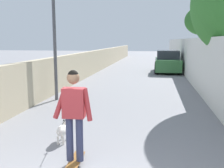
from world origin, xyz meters
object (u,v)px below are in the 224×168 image
(skateboard, at_px, (75,161))
(car_near, at_px, (168,62))
(lamp_post, at_px, (54,19))
(dog, at_px, (63,130))
(person_skateboarder, at_px, (74,109))
(tree_right_far, at_px, (202,21))

(skateboard, height_order, car_near, car_near)
(lamp_post, relative_size, dog, 3.21)
(skateboard, distance_m, person_skateboarder, 0.98)
(tree_right_far, height_order, person_skateboarder, tree_right_far)
(skateboard, relative_size, dog, 0.60)
(car_near, bearing_deg, skateboard, 171.55)
(lamp_post, height_order, dog, lamp_post)
(tree_right_far, distance_m, skateboard, 18.38)
(tree_right_far, relative_size, dog, 3.56)
(tree_right_far, relative_size, skateboard, 5.98)
(lamp_post, height_order, skateboard, lamp_post)
(skateboard, bearing_deg, car_near, -8.45)
(tree_right_far, height_order, lamp_post, tree_right_far)
(lamp_post, bearing_deg, person_skateboarder, -155.53)
(lamp_post, bearing_deg, skateboard, -155.53)
(tree_right_far, relative_size, lamp_post, 1.11)
(lamp_post, xyz_separation_m, skateboard, (-5.05, -2.30, -2.92))
(person_skateboarder, bearing_deg, lamp_post, 24.47)
(person_skateboarder, height_order, dog, person_skateboarder)
(lamp_post, height_order, person_skateboarder, lamp_post)
(tree_right_far, height_order, skateboard, tree_right_far)
(lamp_post, xyz_separation_m, car_near, (9.78, -4.50, -2.27))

